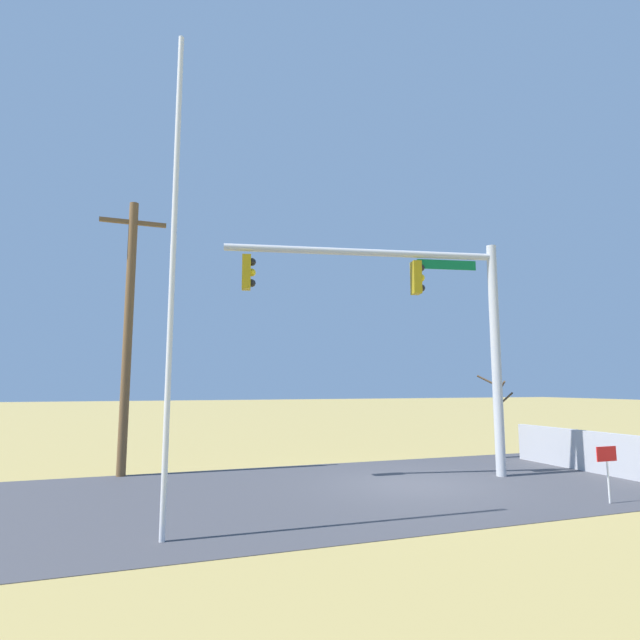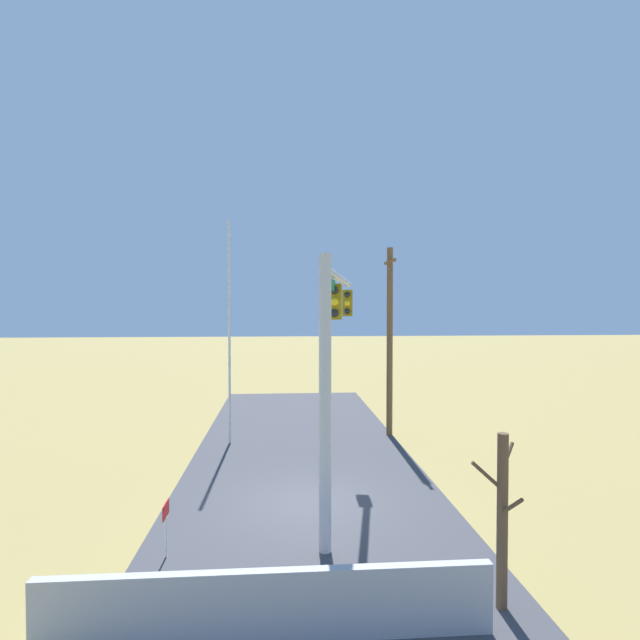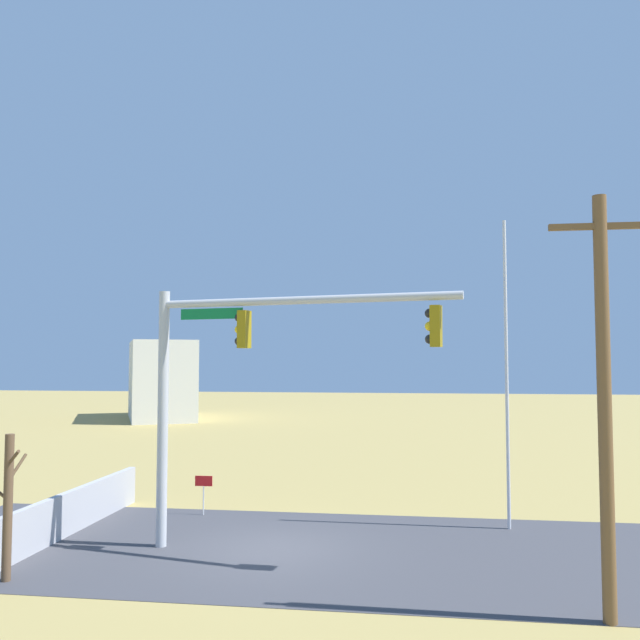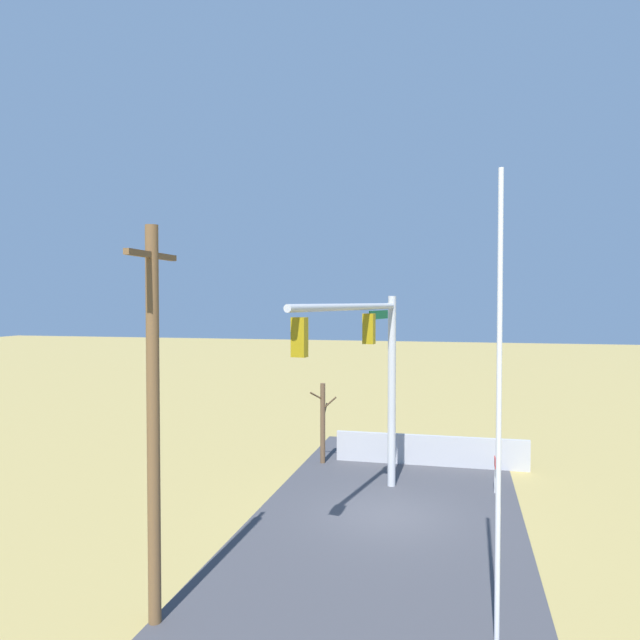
% 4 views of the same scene
% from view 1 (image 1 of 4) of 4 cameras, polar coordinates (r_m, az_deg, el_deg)
% --- Properties ---
extents(ground_plane, '(160.00, 160.00, 0.00)m').
position_cam_1_polar(ground_plane, '(13.92, 10.70, -17.87)').
color(ground_plane, '#9E894C').
extents(road_surface, '(28.00, 8.00, 0.01)m').
position_cam_1_polar(road_surface, '(12.45, -6.37, -19.20)').
color(road_surface, '#3D3D42').
rests_on(road_surface, ground_plane).
extents(sidewalk_corner, '(6.00, 6.00, 0.01)m').
position_cam_1_polar(sidewalk_corner, '(16.38, 22.67, -15.83)').
color(sidewalk_corner, '#B7B5AD').
rests_on(sidewalk_corner, ground_plane).
extents(retaining_fence, '(0.20, 7.54, 1.20)m').
position_cam_1_polar(retaining_fence, '(16.88, 30.55, -13.07)').
color(retaining_fence, '#A8A8AD').
rests_on(retaining_fence, ground_plane).
extents(signal_mast, '(7.88, 1.80, 6.71)m').
position_cam_1_polar(signal_mast, '(14.82, 11.62, 1.25)').
color(signal_mast, '#B2B5BA').
rests_on(signal_mast, ground_plane).
extents(flagpole, '(0.10, 0.10, 9.02)m').
position_cam_1_polar(flagpole, '(9.23, -16.39, 5.12)').
color(flagpole, silver).
rests_on(flagpole, ground_plane).
extents(utility_pole, '(1.90, 0.26, 8.05)m').
position_cam_1_polar(utility_pole, '(15.81, -20.92, -1.01)').
color(utility_pole, brown).
rests_on(utility_pole, ground_plane).
extents(bare_tree, '(1.27, 1.02, 3.23)m').
position_cam_1_polar(bare_tree, '(19.41, 19.39, -9.62)').
color(bare_tree, brown).
rests_on(bare_tree, ground_plane).
extents(open_sign, '(0.56, 0.04, 1.22)m').
position_cam_1_polar(open_sign, '(13.08, 29.75, -13.70)').
color(open_sign, silver).
rests_on(open_sign, ground_plane).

